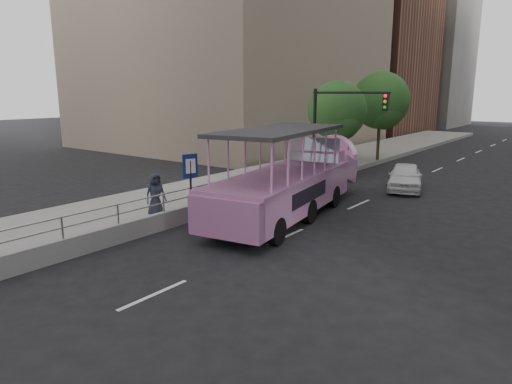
{
  "coord_description": "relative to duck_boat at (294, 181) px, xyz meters",
  "views": [
    {
      "loc": [
        9.57,
        -8.92,
        5.01
      ],
      "look_at": [
        0.06,
        3.49,
        1.59
      ],
      "focal_mm": 32.0,
      "sensor_mm": 36.0,
      "label": 1
    }
  ],
  "objects": [
    {
      "name": "ground",
      "position": [
        0.62,
        -7.03,
        -1.35
      ],
      "size": [
        160.0,
        160.0,
        0.0
      ],
      "primitive_type": "plane",
      "color": "black"
    },
    {
      "name": "sidewalk",
      "position": [
        -5.13,
        2.97,
        -1.2
      ],
      "size": [
        5.5,
        80.0,
        0.3
      ],
      "primitive_type": "cube",
      "color": "#A0A09B",
      "rests_on": "ground"
    },
    {
      "name": "kerb_wall",
      "position": [
        -2.5,
        -5.03,
        -0.87
      ],
      "size": [
        0.24,
        30.0,
        0.36
      ],
      "primitive_type": "cube",
      "color": "#9D9D98",
      "rests_on": "sidewalk"
    },
    {
      "name": "guardrail",
      "position": [
        -2.5,
        -5.03,
        -0.21
      ],
      "size": [
        0.07,
        22.0,
        0.71
      ],
      "color": "#B7B7BC",
      "rests_on": "kerb_wall"
    },
    {
      "name": "duck_boat",
      "position": [
        0.0,
        0.0,
        0.0
      ],
      "size": [
        4.4,
        11.27,
        3.65
      ],
      "color": "black",
      "rests_on": "ground"
    },
    {
      "name": "car",
      "position": [
        2.12,
        7.41,
        -0.66
      ],
      "size": [
        2.85,
        4.39,
        1.39
      ],
      "primitive_type": "imported",
      "rotation": [
        0.0,
        0.0,
        0.32
      ],
      "color": "white",
      "rests_on": "ground"
    },
    {
      "name": "pedestrian_far",
      "position": [
        -3.35,
        -4.68,
        -0.21
      ],
      "size": [
        0.73,
        0.94,
        1.69
      ],
      "primitive_type": "imported",
      "rotation": [
        0.0,
        0.0,
        1.32
      ],
      "color": "#242735",
      "rests_on": "sidewalk"
    },
    {
      "name": "parking_sign",
      "position": [
        -2.06,
        -4.03,
        0.38
      ],
      "size": [
        0.2,
        0.6,
        2.76
      ],
      "color": "black",
      "rests_on": "ground"
    },
    {
      "name": "traffic_signal",
      "position": [
        -1.08,
        5.47,
        2.14
      ],
      "size": [
        4.2,
        0.32,
        5.2
      ],
      "color": "black",
      "rests_on": "ground"
    },
    {
      "name": "street_tree_near",
      "position": [
        -2.68,
        8.89,
        2.46
      ],
      "size": [
        3.52,
        3.52,
        5.72
      ],
      "color": "#3A2A1A",
      "rests_on": "ground"
    },
    {
      "name": "street_tree_far",
      "position": [
        -2.48,
        14.89,
        2.95
      ],
      "size": [
        3.97,
        3.97,
        6.45
      ],
      "color": "#3A2A1A",
      "rests_on": "ground"
    },
    {
      "name": "midrise_brick",
      "position": [
        -17.38,
        40.97,
        11.65
      ],
      "size": [
        18.0,
        16.0,
        26.0
      ],
      "primitive_type": "cube",
      "color": "brown",
      "rests_on": "ground"
    },
    {
      "name": "midrise_stone_b",
      "position": [
        -15.38,
        56.97,
        8.65
      ],
      "size": [
        16.0,
        14.0,
        20.0
      ],
      "primitive_type": "cube",
      "color": "gray",
      "rests_on": "ground"
    }
  ]
}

